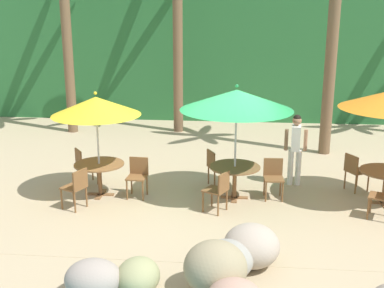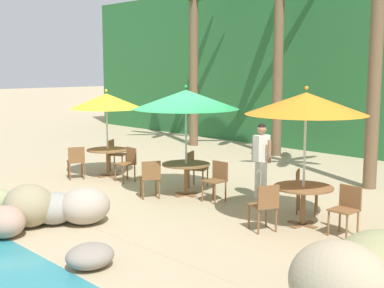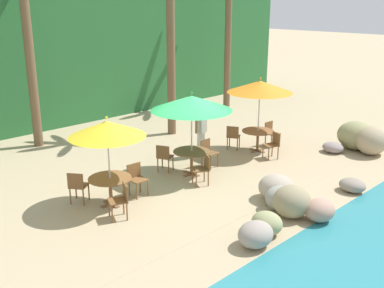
% 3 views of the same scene
% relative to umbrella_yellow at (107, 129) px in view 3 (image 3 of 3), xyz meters
% --- Properties ---
extents(ground_plane, '(120.00, 120.00, 0.00)m').
position_rel_umbrella_yellow_xyz_m(ground_plane, '(2.70, -0.23, -2.03)').
color(ground_plane, tan).
extents(terrace_deck, '(18.00, 5.20, 0.01)m').
position_rel_umbrella_yellow_xyz_m(terrace_deck, '(2.70, -0.23, -2.02)').
color(terrace_deck, tan).
rests_on(terrace_deck, ground).
extents(foliage_backdrop, '(28.00, 2.40, 6.00)m').
position_rel_umbrella_yellow_xyz_m(foliage_backdrop, '(2.70, 8.77, 0.97)').
color(foliage_backdrop, '#286633').
rests_on(foliage_backdrop, ground).
extents(rock_seawall, '(15.24, 3.10, 1.00)m').
position_rel_umbrella_yellow_xyz_m(rock_seawall, '(4.76, -3.01, -1.63)').
color(rock_seawall, gray).
rests_on(rock_seawall, ground).
extents(umbrella_yellow, '(1.92, 1.92, 2.34)m').
position_rel_umbrella_yellow_xyz_m(umbrella_yellow, '(0.00, 0.00, 0.00)').
color(umbrella_yellow, silver).
rests_on(umbrella_yellow, ground).
extents(dining_table_yellow, '(1.10, 1.10, 0.74)m').
position_rel_umbrella_yellow_xyz_m(dining_table_yellow, '(-0.00, 0.00, -1.41)').
color(dining_table_yellow, brown).
rests_on(dining_table_yellow, ground).
extents(chair_yellow_seaward, '(0.45, 0.46, 0.87)m').
position_rel_umbrella_yellow_xyz_m(chair_yellow_seaward, '(0.85, 0.03, -1.51)').
color(chair_yellow_seaward, brown).
rests_on(chair_yellow_seaward, ground).
extents(chair_yellow_inland, '(0.59, 0.59, 0.87)m').
position_rel_umbrella_yellow_xyz_m(chair_yellow_inland, '(-0.57, 0.64, -1.51)').
color(chair_yellow_inland, brown).
rests_on(chair_yellow_inland, ground).
extents(chair_yellow_left, '(0.56, 0.56, 0.87)m').
position_rel_umbrella_yellow_xyz_m(chair_yellow_left, '(-0.25, -0.82, -1.51)').
color(chair_yellow_left, brown).
rests_on(chair_yellow_left, ground).
extents(umbrella_green, '(2.39, 2.39, 2.53)m').
position_rel_umbrella_yellow_xyz_m(umbrella_green, '(2.98, 0.09, 0.17)').
color(umbrella_green, silver).
rests_on(umbrella_green, ground).
extents(dining_table_green, '(1.10, 1.10, 0.74)m').
position_rel_umbrella_yellow_xyz_m(dining_table_green, '(2.98, 0.09, -1.41)').
color(dining_table_green, brown).
rests_on(dining_table_green, ground).
extents(chair_green_seaward, '(0.44, 0.45, 0.87)m').
position_rel_umbrella_yellow_xyz_m(chair_green_seaward, '(3.83, 0.23, -1.51)').
color(chair_green_seaward, brown).
rests_on(chair_green_seaward, ground).
extents(chair_green_inland, '(0.57, 0.57, 0.87)m').
position_rel_umbrella_yellow_xyz_m(chair_green_inland, '(2.52, 0.81, -1.51)').
color(chair_green_inland, brown).
rests_on(chair_green_inland, ground).
extents(chair_green_left, '(0.57, 0.57, 0.87)m').
position_rel_umbrella_yellow_xyz_m(chair_green_left, '(2.67, -0.71, -1.51)').
color(chair_green_left, brown).
rests_on(chair_green_left, ground).
extents(umbrella_orange, '(2.21, 2.21, 2.58)m').
position_rel_umbrella_yellow_xyz_m(umbrella_orange, '(6.17, 0.08, 0.24)').
color(umbrella_orange, silver).
rests_on(umbrella_orange, ground).
extents(dining_table_orange, '(1.10, 1.10, 0.74)m').
position_rel_umbrella_yellow_xyz_m(dining_table_orange, '(6.17, 0.08, -1.41)').
color(dining_table_orange, brown).
rests_on(dining_table_orange, ground).
extents(chair_orange_seaward, '(0.43, 0.44, 0.87)m').
position_rel_umbrella_yellow_xyz_m(chair_orange_seaward, '(7.02, 0.15, -1.51)').
color(chair_orange_seaward, brown).
rests_on(chair_orange_seaward, ground).
extents(chair_orange_inland, '(0.58, 0.57, 0.87)m').
position_rel_umbrella_yellow_xyz_m(chair_orange_inland, '(5.68, 0.78, -1.51)').
color(chair_orange_inland, brown).
rests_on(chair_orange_inland, ground).
extents(chair_orange_left, '(0.55, 0.55, 0.87)m').
position_rel_umbrella_yellow_xyz_m(chair_orange_left, '(5.94, -0.74, -1.51)').
color(chair_orange_left, brown).
rests_on(chair_orange_left, ground).
extents(palm_tree_second, '(3.49, 3.22, 6.41)m').
position_rel_umbrella_yellow_xyz_m(palm_tree_second, '(1.05, 6.00, 2.30)').
color(palm_tree_second, brown).
rests_on(palm_tree_second, ground).
extents(palm_tree_third, '(2.95, 2.78, 6.63)m').
position_rel_umbrella_yellow_xyz_m(palm_tree_third, '(5.53, 3.83, 2.33)').
color(palm_tree_third, brown).
rests_on(palm_tree_third, ground).
extents(palm_tree_fourth, '(2.89, 2.71, 6.58)m').
position_rel_umbrella_yellow_xyz_m(palm_tree_fourth, '(10.70, 5.51, 2.30)').
color(palm_tree_fourth, brown).
rests_on(palm_tree_fourth, ground).
extents(waiter_in_white, '(0.52, 0.36, 1.70)m').
position_rel_umbrella_yellow_xyz_m(waiter_in_white, '(4.37, 1.07, -1.04)').
color(waiter_in_white, white).
rests_on(waiter_in_white, ground).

